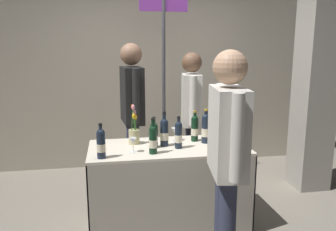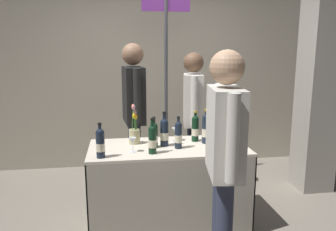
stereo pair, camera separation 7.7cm
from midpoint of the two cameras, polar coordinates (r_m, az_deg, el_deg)
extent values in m
plane|color=gray|center=(3.54, 0.66, -17.72)|extent=(12.00, 12.00, 0.00)
cube|color=#B2A893|center=(4.95, -2.75, 8.08)|extent=(5.03, 0.12, 2.88)
cube|color=gray|center=(4.39, 24.90, 8.25)|extent=(0.39, 0.39, 3.12)
cube|color=beige|center=(3.23, 0.69, -5.44)|extent=(1.50, 0.72, 0.02)
cube|color=#ABA392|center=(3.05, 1.76, -14.55)|extent=(1.50, 0.01, 0.77)
cube|color=#ABA392|center=(3.69, -0.21, -9.82)|extent=(1.50, 0.01, 0.77)
cube|color=#ABA392|center=(3.34, -12.30, -12.43)|extent=(0.01, 0.72, 0.77)
cube|color=#ABA392|center=(3.55, 12.79, -10.98)|extent=(0.01, 0.72, 0.77)
cylinder|color=black|center=(3.39, 5.27, -2.50)|extent=(0.07, 0.07, 0.23)
sphere|color=black|center=(3.37, 5.31, -0.63)|extent=(0.07, 0.07, 0.07)
cylinder|color=black|center=(3.36, 5.32, -0.08)|extent=(0.03, 0.03, 0.07)
cylinder|color=#B7932D|center=(3.35, 5.33, 0.63)|extent=(0.03, 0.03, 0.02)
cylinder|color=beige|center=(3.39, 5.27, -2.79)|extent=(0.07, 0.07, 0.07)
cylinder|color=black|center=(2.99, -1.92, -4.44)|extent=(0.07, 0.07, 0.22)
sphere|color=black|center=(2.96, -1.93, -2.41)|extent=(0.07, 0.07, 0.07)
cylinder|color=black|center=(2.95, -1.94, -1.60)|extent=(0.03, 0.03, 0.09)
cylinder|color=black|center=(2.94, -1.95, -0.61)|extent=(0.03, 0.03, 0.02)
cylinder|color=beige|center=(2.99, -1.92, -4.76)|extent=(0.07, 0.07, 0.07)
cylinder|color=#192333|center=(3.33, 7.13, -2.54)|extent=(0.08, 0.08, 0.25)
sphere|color=#192333|center=(3.30, 7.18, -0.40)|extent=(0.08, 0.08, 0.08)
cylinder|color=#192333|center=(3.30, 7.20, 0.18)|extent=(0.03, 0.03, 0.07)
cylinder|color=#B7932D|center=(3.29, 7.22, 0.92)|extent=(0.04, 0.04, 0.02)
cylinder|color=beige|center=(3.34, 7.12, -2.88)|extent=(0.08, 0.08, 0.08)
cylinder|color=#192333|center=(3.21, 0.06, -3.20)|extent=(0.08, 0.08, 0.23)
sphere|color=#192333|center=(3.19, 0.06, -1.22)|extent=(0.08, 0.08, 0.08)
cylinder|color=#192333|center=(3.18, 0.06, -0.45)|extent=(0.03, 0.03, 0.09)
cylinder|color=black|center=(3.17, 0.06, 0.48)|extent=(0.04, 0.04, 0.02)
cylinder|color=beige|center=(3.22, 0.06, -3.52)|extent=(0.08, 0.08, 0.07)
cylinder|color=black|center=(3.16, -1.72, -3.66)|extent=(0.07, 0.07, 0.20)
sphere|color=black|center=(3.14, -1.73, -1.87)|extent=(0.07, 0.07, 0.07)
cylinder|color=black|center=(3.13, -1.73, -1.22)|extent=(0.03, 0.03, 0.07)
cylinder|color=black|center=(3.12, -1.74, -0.41)|extent=(0.03, 0.03, 0.02)
cylinder|color=beige|center=(3.17, -1.72, -3.94)|extent=(0.08, 0.08, 0.07)
cylinder|color=#192333|center=(2.92, -10.63, -4.97)|extent=(0.07, 0.07, 0.22)
sphere|color=#192333|center=(2.89, -10.71, -2.89)|extent=(0.07, 0.07, 0.07)
cylinder|color=#192333|center=(2.88, -10.73, -2.23)|extent=(0.03, 0.03, 0.07)
cylinder|color=black|center=(2.87, -10.76, -1.40)|extent=(0.03, 0.03, 0.02)
cylinder|color=beige|center=(2.93, -10.62, -5.30)|extent=(0.08, 0.08, 0.07)
cylinder|color=#38230F|center=(3.26, 10.18, -2.94)|extent=(0.07, 0.07, 0.25)
sphere|color=#38230F|center=(3.23, 10.26, -0.76)|extent=(0.07, 0.07, 0.07)
cylinder|color=#38230F|center=(3.22, 10.28, -0.02)|extent=(0.03, 0.03, 0.09)
cylinder|color=black|center=(3.21, 10.31, 0.89)|extent=(0.03, 0.03, 0.02)
cylinder|color=beige|center=(3.26, 10.17, -3.29)|extent=(0.07, 0.07, 0.08)
cylinder|color=#192333|center=(3.14, 2.47, -3.62)|extent=(0.07, 0.07, 0.22)
sphere|color=#192333|center=(3.11, 2.48, -1.65)|extent=(0.07, 0.07, 0.07)
cylinder|color=#192333|center=(3.11, 2.49, -1.06)|extent=(0.03, 0.03, 0.07)
cylinder|color=black|center=(3.10, 2.49, -0.31)|extent=(0.03, 0.03, 0.02)
cylinder|color=beige|center=(3.14, 2.46, -3.93)|extent=(0.07, 0.07, 0.07)
cylinder|color=silver|center=(3.19, 8.77, -5.53)|extent=(0.07, 0.07, 0.00)
cylinder|color=silver|center=(3.18, 8.79, -4.87)|extent=(0.01, 0.01, 0.07)
cone|color=silver|center=(3.16, 8.83, -3.58)|extent=(0.07, 0.07, 0.07)
cylinder|color=#590C19|center=(3.17, 8.82, -3.94)|extent=(0.04, 0.04, 0.02)
cylinder|color=silver|center=(3.07, -5.25, -6.13)|extent=(0.07, 0.07, 0.00)
cylinder|color=silver|center=(3.06, -5.26, -5.51)|extent=(0.01, 0.01, 0.07)
cone|color=silver|center=(3.04, -5.28, -4.33)|extent=(0.06, 0.06, 0.06)
cylinder|color=silver|center=(3.42, 1.92, -4.25)|extent=(0.07, 0.07, 0.00)
cylinder|color=silver|center=(3.41, 1.92, -3.64)|extent=(0.01, 0.01, 0.07)
cone|color=silver|center=(3.39, 1.93, -2.58)|extent=(0.08, 0.08, 0.06)
cylinder|color=tan|center=(3.31, -5.04, -3.57)|extent=(0.11, 0.11, 0.14)
cylinder|color=#38722D|center=(3.31, -4.73, -1.87)|extent=(0.03, 0.02, 0.19)
ellipsoid|color=gold|center=(3.28, -4.93, -0.26)|extent=(0.03, 0.03, 0.05)
cylinder|color=#38722D|center=(3.28, -4.81, -1.83)|extent=(0.04, 0.03, 0.21)
ellipsoid|color=gold|center=(3.24, -5.10, -0.08)|extent=(0.03, 0.03, 0.05)
cylinder|color=#38722D|center=(3.28, -4.96, -1.57)|extent=(0.01, 0.02, 0.24)
ellipsoid|color=pink|center=(3.26, -4.97, 0.50)|extent=(0.03, 0.03, 0.05)
cylinder|color=#38722D|center=(3.29, -4.81, -1.94)|extent=(0.01, 0.03, 0.19)
ellipsoid|color=gold|center=(3.28, -4.81, -0.25)|extent=(0.03, 0.03, 0.05)
cylinder|color=#38722D|center=(3.27, -5.01, -1.10)|extent=(0.02, 0.03, 0.30)
ellipsoid|color=pink|center=(3.23, -5.18, 1.41)|extent=(0.03, 0.03, 0.05)
cylinder|color=#38722D|center=(3.27, -5.38, -1.10)|extent=(0.03, 0.05, 0.29)
ellipsoid|color=#E05B1E|center=(3.27, -5.27, 1.50)|extent=(0.03, 0.03, 0.05)
cylinder|color=#2D3347|center=(4.09, -5.28, -6.88)|extent=(0.12, 0.12, 0.89)
cylinder|color=#2D3347|center=(3.92, -4.88, -7.70)|extent=(0.12, 0.12, 0.89)
cube|color=black|center=(3.83, -5.29, 3.51)|extent=(0.25, 0.49, 0.63)
sphere|color=#8C664C|center=(3.80, -5.41, 10.31)|extent=(0.24, 0.24, 0.24)
cylinder|color=black|center=(4.11, -5.87, 4.37)|extent=(0.08, 0.08, 0.58)
cylinder|color=black|center=(3.55, -4.63, 3.32)|extent=(0.08, 0.08, 0.58)
cylinder|color=#2D3347|center=(4.16, 4.58, -6.93)|extent=(0.12, 0.12, 0.84)
cylinder|color=#2D3347|center=(4.01, 4.72, -7.63)|extent=(0.12, 0.12, 0.84)
cube|color=beige|center=(3.92, 4.81, 2.68)|extent=(0.27, 0.43, 0.59)
sphere|color=brown|center=(3.88, 4.92, 8.94)|extent=(0.23, 0.23, 0.23)
cylinder|color=beige|center=(4.16, 4.58, 3.51)|extent=(0.08, 0.08, 0.54)
cylinder|color=beige|center=(3.67, 5.09, 2.47)|extent=(0.08, 0.08, 0.54)
cylinder|color=#2D3347|center=(2.70, 9.62, -17.44)|extent=(0.12, 0.12, 0.85)
cube|color=beige|center=(2.35, 10.56, -2.70)|extent=(0.27, 0.48, 0.60)
sphere|color=tan|center=(2.28, 10.96, 8.01)|extent=(0.23, 0.23, 0.23)
cylinder|color=beige|center=(2.08, 11.96, -3.86)|extent=(0.08, 0.08, 0.56)
cylinder|color=beige|center=(2.61, 9.48, -0.73)|extent=(0.08, 0.08, 0.56)
cylinder|color=#47474C|center=(4.27, 0.18, 4.18)|extent=(0.04, 0.04, 2.37)
cube|color=#7A3393|center=(4.27, 0.19, 18.47)|extent=(0.59, 0.02, 0.19)
camera|label=1|loc=(0.04, -89.30, 0.14)|focal=35.99mm
camera|label=2|loc=(0.04, 90.70, -0.14)|focal=35.99mm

